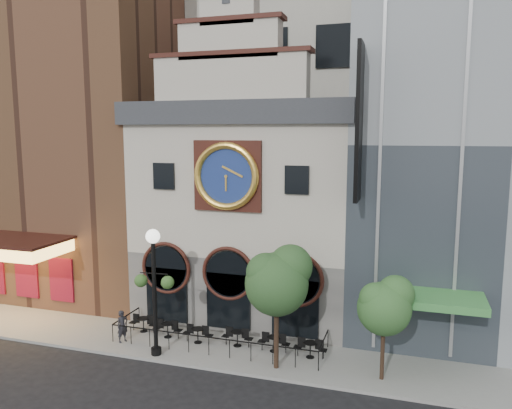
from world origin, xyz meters
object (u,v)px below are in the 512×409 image
object	(u,v)px
bistro_1	(168,329)
pedestrian	(122,326)
lamppost	(154,278)
bistro_4	(274,342)
bistro_5	(310,348)
tree_right	(385,304)
tree_left	(278,279)
bistro_0	(143,323)
bistro_3	(237,337)
bistro_2	(198,334)

from	to	relation	value
bistro_1	pedestrian	distance (m)	2.29
pedestrian	lamppost	xyz separation A→B (m)	(2.34, -0.80, 2.97)
bistro_4	lamppost	bearing A→B (deg)	-159.41
bistro_5	pedestrian	distance (m)	9.55
bistro_4	tree_right	world-z (taller)	tree_right
tree_left	bistro_5	bearing A→B (deg)	49.57
bistro_5	tree_right	world-z (taller)	tree_right
bistro_1	bistro_4	bearing A→B (deg)	0.09
bistro_0	bistro_5	distance (m)	9.15
bistro_3	lamppost	bearing A→B (deg)	-148.80
pedestrian	bistro_3	bearing A→B (deg)	-51.06
bistro_0	bistro_4	bearing A→B (deg)	-2.18
tree_left	tree_right	xyz separation A→B (m)	(4.63, 0.35, -0.80)
bistro_4	lamppost	world-z (taller)	lamppost
bistro_0	bistro_4	xyz separation A→B (m)	(7.33, -0.28, 0.00)
tree_right	lamppost	bearing A→B (deg)	-175.70
bistro_3	tree_right	distance (m)	7.81
bistro_0	tree_right	size ratio (longest dim) A/B	0.34
bistro_2	bistro_5	size ratio (longest dim) A/B	1.00
bistro_1	bistro_5	bearing A→B (deg)	-0.85
bistro_1	bistro_3	size ratio (longest dim) A/B	1.00
bistro_0	lamppost	world-z (taller)	lamppost
bistro_1	tree_left	world-z (taller)	tree_left
lamppost	tree_left	size ratio (longest dim) A/B	1.08
bistro_2	bistro_4	size ratio (longest dim) A/B	1.00
bistro_3	pedestrian	world-z (taller)	pedestrian
bistro_5	lamppost	xyz separation A→B (m)	(-7.14, -1.88, 3.33)
bistro_1	tree_left	xyz separation A→B (m)	(6.33, -1.55, 3.70)
lamppost	bistro_0	bearing A→B (deg)	125.91
bistro_0	bistro_3	world-z (taller)	same
bistro_5	tree_right	xyz separation A→B (m)	(3.40, -1.09, 2.90)
lamppost	tree_right	world-z (taller)	lamppost
bistro_4	tree_right	size ratio (longest dim) A/B	0.34
bistro_3	pedestrian	xyz separation A→B (m)	(-5.75, -1.27, 0.36)
tree_left	pedestrian	bearing A→B (deg)	177.54
bistro_0	lamppost	xyz separation A→B (m)	(2.00, -2.28, 3.33)
bistro_3	bistro_5	distance (m)	3.74
tree_right	bistro_4	bearing A→B (deg)	166.98
bistro_1	tree_right	bearing A→B (deg)	-6.24
bistro_5	tree_right	bearing A→B (deg)	-17.71
bistro_5	pedestrian	size ratio (longest dim) A/B	0.96
bistro_0	bistro_2	size ratio (longest dim) A/B	1.00
bistro_3	tree_right	world-z (taller)	tree_right
bistro_2	lamppost	distance (m)	4.04
bistro_3	bistro_4	distance (m)	1.91
bistro_5	pedestrian	xyz separation A→B (m)	(-9.48, -1.08, 0.36)
bistro_1	bistro_2	size ratio (longest dim) A/B	1.00
bistro_3	bistro_5	xyz separation A→B (m)	(3.73, -0.19, 0.00)
pedestrian	lamppost	bearing A→B (deg)	-82.35
bistro_1	bistro_3	bearing A→B (deg)	1.13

